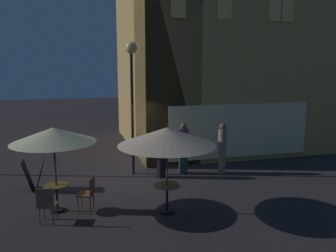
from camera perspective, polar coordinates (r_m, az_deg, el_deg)
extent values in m
plane|color=#2C2627|center=(12.01, -6.36, -8.81)|extent=(60.00, 60.00, 0.00)
cube|color=tan|center=(15.24, 11.34, 10.30)|extent=(8.37, 2.15, 7.99)
cube|color=tan|center=(16.77, -2.68, 10.43)|extent=(2.15, 7.59, 7.99)
cube|color=#F5B95D|center=(13.26, 1.66, 18.91)|extent=(0.55, 0.06, 0.95)
cube|color=#F5B95D|center=(13.87, 9.03, 18.40)|extent=(0.55, 0.06, 0.95)
cube|color=#F5B95D|center=(14.83, 16.74, 17.56)|extent=(0.55, 0.06, 0.95)
cube|color=#F5B95D|center=(15.11, 18.52, 17.32)|extent=(0.55, 0.06, 0.95)
cube|color=beige|center=(14.29, 11.46, -0.74)|extent=(5.86, 0.08, 2.10)
cylinder|color=black|center=(12.34, -5.72, 1.85)|extent=(0.10, 0.10, 4.25)
sphere|color=#FCCD7A|center=(12.23, -5.90, 12.31)|extent=(0.40, 0.40, 0.40)
cube|color=black|center=(11.79, -19.74, -7.27)|extent=(0.30, 0.56, 0.93)
cube|color=black|center=(11.82, -21.49, -7.34)|extent=(0.30, 0.56, 0.93)
cylinder|color=black|center=(10.15, -17.21, -12.74)|extent=(0.40, 0.40, 0.03)
cylinder|color=black|center=(10.03, -17.31, -10.99)|extent=(0.06, 0.06, 0.69)
cylinder|color=brown|center=(9.91, -17.42, -9.03)|extent=(0.65, 0.65, 0.03)
cylinder|color=black|center=(9.64, -0.16, -13.53)|extent=(0.40, 0.40, 0.03)
cylinder|color=black|center=(9.50, -0.16, -11.60)|extent=(0.06, 0.06, 0.73)
cylinder|color=olive|center=(9.37, -0.16, -9.45)|extent=(0.69, 0.69, 0.03)
cylinder|color=black|center=(10.14, -17.22, -12.66)|extent=(0.36, 0.36, 0.06)
cylinder|color=#47312A|center=(9.79, -17.54, -6.87)|extent=(0.05, 0.05, 2.20)
cone|color=beige|center=(9.57, -17.84, -1.39)|extent=(2.17, 2.17, 0.39)
cylinder|color=black|center=(9.63, -0.16, -13.44)|extent=(0.36, 0.36, 0.06)
cylinder|color=#503C1F|center=(9.25, -0.16, -7.30)|extent=(0.05, 0.05, 2.22)
cone|color=tan|center=(9.02, -0.16, -1.67)|extent=(2.52, 2.52, 0.46)
cylinder|color=brown|center=(9.67, -19.16, -12.72)|extent=(0.03, 0.03, 0.43)
cylinder|color=brown|center=(9.57, -17.25, -12.86)|extent=(0.03, 0.03, 0.43)
cylinder|color=brown|center=(9.39, -19.83, -13.47)|extent=(0.03, 0.03, 0.43)
cylinder|color=brown|center=(9.28, -17.87, -13.62)|extent=(0.03, 0.03, 0.43)
cube|color=brown|center=(9.39, -18.61, -11.84)|extent=(0.51, 0.51, 0.04)
cube|color=brown|center=(9.14, -19.07, -10.80)|extent=(0.41, 0.15, 0.47)
cylinder|color=brown|center=(9.74, -14.20, -12.19)|extent=(0.03, 0.03, 0.46)
cylinder|color=brown|center=(10.03, -13.65, -11.50)|extent=(0.03, 0.03, 0.46)
cylinder|color=brown|center=(9.65, -12.27, -12.32)|extent=(0.03, 0.03, 0.46)
cylinder|color=brown|center=(9.95, -11.78, -11.61)|extent=(0.03, 0.03, 0.46)
cube|color=brown|center=(9.75, -13.03, -10.54)|extent=(0.52, 0.52, 0.04)
cube|color=brown|center=(9.63, -12.00, -9.34)|extent=(0.17, 0.41, 0.42)
cylinder|color=#836B60|center=(12.86, 8.60, -5.37)|extent=(0.26, 0.26, 0.96)
cylinder|color=#7F6E5C|center=(12.68, 8.69, -1.92)|extent=(0.30, 0.30, 0.63)
sphere|color=brown|center=(12.60, 8.74, -0.08)|extent=(0.22, 0.22, 0.22)
cylinder|color=#243D3A|center=(12.69, 2.44, -5.46)|extent=(0.31, 0.31, 0.96)
cylinder|color=#64375D|center=(12.50, 2.46, -1.90)|extent=(0.36, 0.36, 0.65)
sphere|color=brown|center=(12.42, 2.48, -0.02)|extent=(0.21, 0.21, 0.21)
cylinder|color=black|center=(12.28, -1.09, -6.21)|extent=(0.31, 0.31, 0.87)
cylinder|color=#22304E|center=(12.09, -1.11, -2.84)|extent=(0.37, 0.37, 0.61)
sphere|color=beige|center=(12.01, -1.11, -1.03)|extent=(0.19, 0.19, 0.19)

